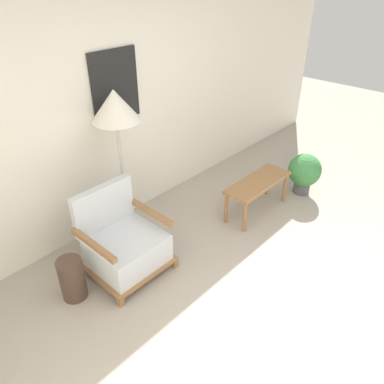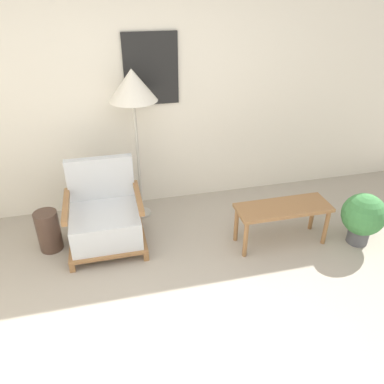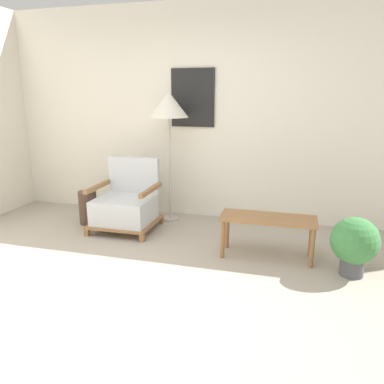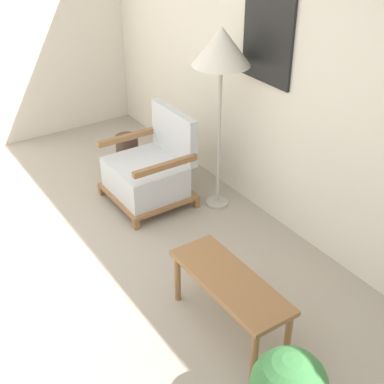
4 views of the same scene
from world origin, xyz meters
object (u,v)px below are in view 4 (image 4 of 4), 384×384
floor_lamp (221,50)px  coffee_table (230,286)px  vase (128,155)px  armchair (150,171)px

floor_lamp → coffee_table: floor_lamp is taller
coffee_table → floor_lamp: bearing=146.8°
vase → armchair: bearing=-5.8°
floor_lamp → vase: size_ratio=3.88×
floor_lamp → vase: 1.61m
armchair → coffee_table: armchair is taller
floor_lamp → coffee_table: bearing=-33.2°
coffee_table → vase: bearing=169.1°
armchair → vase: armchair is taller
floor_lamp → coffee_table: size_ratio=1.74×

